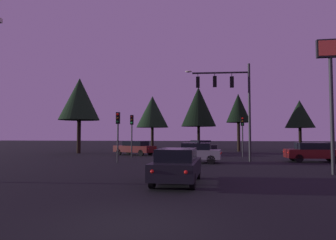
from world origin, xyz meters
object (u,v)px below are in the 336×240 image
store_sign_illuminated (331,75)px  tree_left_far (300,114)px  traffic_light_corner_right (243,128)px  tree_center_horizon (198,107)px  traffic_light_corner_left (118,127)px  tree_lot_edge (238,108)px  car_parked_lot (201,146)px  traffic_light_median (132,127)px  traffic_signal_mast_arm (231,94)px  tree_behind_sign (79,99)px  tree_right_cluster (152,112)px  car_nearside_lane (177,165)px  car_crossing_left (314,152)px  car_far_lane (135,148)px  car_crossing_right (195,152)px

store_sign_illuminated → tree_left_far: store_sign_illuminated is taller
traffic_light_corner_right → tree_center_horizon: bearing=107.4°
traffic_light_corner_left → tree_lot_edge: 20.95m
car_parked_lot → tree_lot_edge: 8.11m
traffic_light_median → car_parked_lot: bearing=53.9°
traffic_light_corner_right → traffic_signal_mast_arm: bearing=-105.2°
tree_behind_sign → tree_right_cluster: bearing=66.7°
traffic_light_corner_left → car_parked_lot: traffic_light_corner_left is taller
traffic_light_median → tree_right_cluster: tree_right_cluster is taller
tree_left_far → tree_lot_edge: tree_lot_edge is taller
car_parked_lot → tree_lot_edge: (4.78, 4.42, 4.84)m
traffic_light_corner_left → store_sign_illuminated: (13.58, -5.18, 2.58)m
traffic_light_corner_left → car_nearside_lane: bearing=-58.8°
car_crossing_left → tree_behind_sign: size_ratio=0.50×
traffic_signal_mast_arm → car_parked_lot: bearing=104.1°
tree_left_far → car_nearside_lane: bearing=-114.9°
traffic_signal_mast_arm → traffic_light_median: 9.63m
traffic_light_median → traffic_signal_mast_arm: bearing=-16.0°
tree_left_far → tree_center_horizon: (-13.41, 4.46, 1.57)m
tree_center_horizon → car_far_lane: bearing=-113.5°
traffic_light_corner_right → tree_lot_edge: tree_lot_edge is taller
traffic_light_corner_right → tree_left_far: (8.52, 11.13, 2.09)m
traffic_light_median → car_crossing_right: (6.09, -4.14, -2.06)m
car_nearside_lane → car_parked_lot: 22.62m
car_nearside_lane → car_crossing_left: 15.43m
tree_center_horizon → car_nearside_lane: bearing=-89.5°
car_parked_lot → tree_behind_sign: size_ratio=0.51×
car_nearside_lane → car_crossing_right: 10.04m
car_far_lane → car_crossing_left: bearing=-21.0°
traffic_signal_mast_arm → tree_left_far: size_ratio=1.17×
car_far_lane → store_sign_illuminated: size_ratio=0.66×
car_crossing_right → tree_right_cluster: size_ratio=0.49×
tree_behind_sign → traffic_light_corner_left: bearing=-53.5°
car_far_lane → car_parked_lot: size_ratio=1.08×
traffic_light_corner_right → tree_behind_sign: (-18.45, 3.29, 3.57)m
traffic_light_corner_right → tree_center_horizon: size_ratio=0.41×
car_nearside_lane → tree_lot_edge: bearing=79.2°
car_far_lane → store_sign_illuminated: store_sign_illuminated is taller
tree_center_horizon → tree_lot_edge: tree_center_horizon is taller
tree_right_cluster → tree_lot_edge: tree_right_cluster is taller
tree_behind_sign → tree_center_horizon: bearing=42.2°
store_sign_illuminated → tree_right_cluster: bearing=117.4°
car_far_lane → tree_behind_sign: (-7.30, 2.13, 5.57)m
traffic_light_median → tree_behind_sign: 10.77m
traffic_light_median → car_far_lane: size_ratio=0.82×
traffic_light_corner_right → car_crossing_left: size_ratio=0.88×
traffic_light_corner_left → tree_lot_edge: (10.75, 17.75, 2.86)m
car_crossing_right → store_sign_illuminated: (7.68, -5.92, 4.56)m
traffic_light_median → car_nearside_lane: traffic_light_median is taller
car_crossing_right → tree_behind_sign: (-14.14, 10.38, 5.58)m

